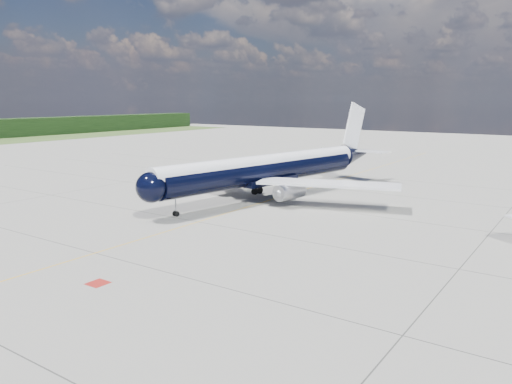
{
  "coord_description": "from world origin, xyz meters",
  "views": [
    {
      "loc": [
        38.88,
        -34.16,
        14.62
      ],
      "look_at": [
        6.77,
        12.52,
        4.0
      ],
      "focal_mm": 35.0,
      "sensor_mm": 36.0,
      "label": 1
    }
  ],
  "objects": [
    {
      "name": "ground",
      "position": [
        0.0,
        30.0,
        0.0
      ],
      "size": [
        320.0,
        320.0,
        0.0
      ],
      "primitive_type": "plane",
      "color": "gray",
      "rests_on": "ground"
    },
    {
      "name": "main_airliner",
      "position": [
        -1.06,
        28.06,
        4.36
      ],
      "size": [
        39.36,
        48.43,
        14.06
      ],
      "rotation": [
        0.0,
        0.0,
        -0.18
      ],
      "color": "black",
      "rests_on": "ground"
    },
    {
      "name": "red_marking",
      "position": [
        6.8,
        -10.0,
        0.0
      ],
      "size": [
        1.6,
        1.6,
        0.01
      ],
      "primitive_type": "cube",
      "color": "maroon",
      "rests_on": "ground"
    },
    {
      "name": "taxiway_centerline",
      "position": [
        0.0,
        25.0,
        0.0
      ],
      "size": [
        0.16,
        160.0,
        0.01
      ],
      "primitive_type": "cube",
      "color": "#DEA10B",
      "rests_on": "ground"
    }
  ]
}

